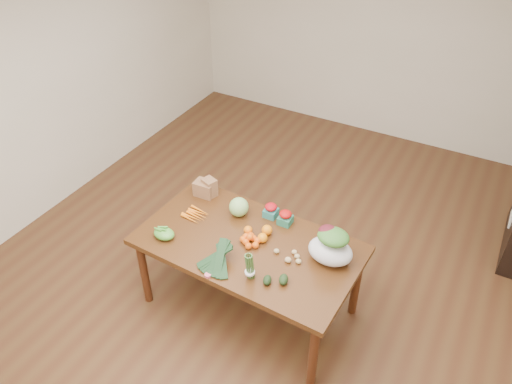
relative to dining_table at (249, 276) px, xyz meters
The scene contains 23 objects.
floor 0.64m from the dining_table, 101.46° to the left, with size 6.00×6.00×0.00m, color #52351C.
room_walls 1.10m from the dining_table, 101.46° to the left, with size 5.02×6.02×2.70m.
dining_table is the anchor object (origin of this frame).
paper_bag 0.88m from the dining_table, 150.64° to the left, with size 0.24×0.20×0.17m, color brown, non-canonical shape.
cabbage 0.59m from the dining_table, 132.14° to the left, with size 0.17×0.17×0.17m, color #97CB75.
strawberry_basket_a 0.57m from the dining_table, 89.75° to the left, with size 0.11×0.11×0.10m, color red, non-canonical shape.
strawberry_basket_b 0.58m from the dining_table, 67.12° to the left, with size 0.11×0.11×0.10m, color red, non-canonical shape.
orange_a 0.43m from the dining_table, 121.14° to the left, with size 0.07×0.07×0.07m, color orange.
orange_b 0.46m from the dining_table, 63.70° to the left, with size 0.09×0.09×0.09m, color #FCA80F.
orange_c 0.43m from the dining_table, 35.88° to the left, with size 0.08×0.08×0.08m, color #FFA20F.
mandarin_cluster 0.42m from the dining_table, 50.32° to the left, with size 0.18×0.18×0.09m, color orange, non-canonical shape.
carrots 0.69m from the dining_table, behind, with size 0.22×0.19×0.03m, color orange, non-canonical shape.
snap_pea_bag 0.80m from the dining_table, 156.93° to the right, with size 0.18×0.14×0.08m, color #579733.
kale_bunch 0.59m from the dining_table, 103.05° to the right, with size 0.32×0.40×0.16m, color black, non-canonical shape.
asparagus_bundle 0.63m from the dining_table, 59.14° to the right, with size 0.08×0.08×0.25m, color #487335, non-canonical shape.
potato_a 0.47m from the dining_table, ahead, with size 0.05×0.04×0.04m, color tan.
potato_b 0.54m from the dining_table, ahead, with size 0.05×0.05×0.04m, color tan.
potato_c 0.57m from the dining_table, ahead, with size 0.05×0.04×0.04m, color tan.
potato_d 0.55m from the dining_table, ahead, with size 0.04×0.04×0.04m, color tan.
potato_e 0.60m from the dining_table, ahead, with size 0.05×0.04×0.04m, color tan.
avocado_a 0.61m from the dining_table, 43.15° to the right, with size 0.06×0.09×0.06m, color black.
avocado_b 0.64m from the dining_table, 29.99° to the right, with size 0.07×0.10×0.07m, color black.
salad_bag 0.83m from the dining_table, 11.26° to the left, with size 0.35×0.26×0.27m, color silver, non-canonical shape.
Camera 1 is at (1.56, -3.06, 3.47)m, focal length 35.00 mm.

